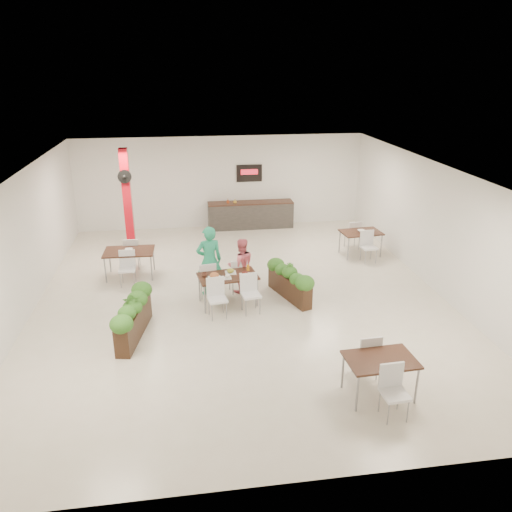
{
  "coord_description": "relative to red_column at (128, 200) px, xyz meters",
  "views": [
    {
      "loc": [
        -1.29,
        -11.24,
        5.5
      ],
      "look_at": [
        0.37,
        0.0,
        1.1
      ],
      "focal_mm": 35.0,
      "sensor_mm": 36.0,
      "label": 1
    }
  ],
  "objects": [
    {
      "name": "main_table",
      "position": [
        2.63,
        -4.08,
        -1.01
      ],
      "size": [
        1.5,
        1.78,
        0.92
      ],
      "rotation": [
        0.0,
        0.0,
        0.15
      ],
      "color": "black",
      "rests_on": "ground"
    },
    {
      "name": "ground",
      "position": [
        3.0,
        -3.79,
        -1.64
      ],
      "size": [
        12.0,
        12.0,
        0.0
      ],
      "primitive_type": "plane",
      "color": "beige",
      "rests_on": "ground"
    },
    {
      "name": "room_shell",
      "position": [
        3.0,
        -3.79,
        0.36
      ],
      "size": [
        10.1,
        12.1,
        3.22
      ],
      "color": "white",
      "rests_on": "ground"
    },
    {
      "name": "side_table_b",
      "position": [
        6.94,
        -1.33,
        -1.01
      ],
      "size": [
        1.25,
        1.65,
        0.92
      ],
      "rotation": [
        0.0,
        0.0,
        0.09
      ],
      "color": "black",
      "rests_on": "ground"
    },
    {
      "name": "side_table_a",
      "position": [
        0.14,
        -2.0,
        -1.0
      ],
      "size": [
        1.36,
        1.63,
        0.92
      ],
      "rotation": [
        0.0,
        0.0,
        -0.03
      ],
      "color": "black",
      "rests_on": "ground"
    },
    {
      "name": "diner_woman",
      "position": [
        3.04,
        -3.42,
        -0.92
      ],
      "size": [
        0.77,
        0.64,
        1.44
      ],
      "primitive_type": "imported",
      "rotation": [
        0.0,
        0.0,
        3.29
      ],
      "color": "#F36C7E",
      "rests_on": "ground"
    },
    {
      "name": "planter_left",
      "position": [
        0.5,
        -5.33,
        -1.13
      ],
      "size": [
        0.69,
        1.91,
        1.01
      ],
      "rotation": [
        0.0,
        0.0,
        1.38
      ],
      "color": "black",
      "rests_on": "ground"
    },
    {
      "name": "side_table_c",
      "position": [
        4.91,
        -8.06,
        -1.02
      ],
      "size": [
        1.24,
        1.64,
        0.92
      ],
      "rotation": [
        0.0,
        0.0,
        0.05
      ],
      "color": "black",
      "rests_on": "ground"
    },
    {
      "name": "red_column",
      "position": [
        0.0,
        0.0,
        0.0
      ],
      "size": [
        0.4,
        0.41,
        3.2
      ],
      "color": "red",
      "rests_on": "ground"
    },
    {
      "name": "diner_man",
      "position": [
        2.24,
        -3.42,
        -0.75
      ],
      "size": [
        0.71,
        0.52,
        1.79
      ],
      "primitive_type": "imported",
      "rotation": [
        0.0,
        0.0,
        3.29
      ],
      "color": "#249F71",
      "rests_on": "ground"
    },
    {
      "name": "planter_right",
      "position": [
        4.18,
        -3.94,
        -1.16
      ],
      "size": [
        0.85,
        1.7,
        0.92
      ],
      "rotation": [
        0.0,
        0.0,
        1.91
      ],
      "color": "black",
      "rests_on": "ground"
    },
    {
      "name": "service_counter",
      "position": [
        4.0,
        1.86,
        -1.15
      ],
      "size": [
        3.0,
        0.64,
        2.2
      ],
      "color": "#2D2A28",
      "rests_on": "ground"
    }
  ]
}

